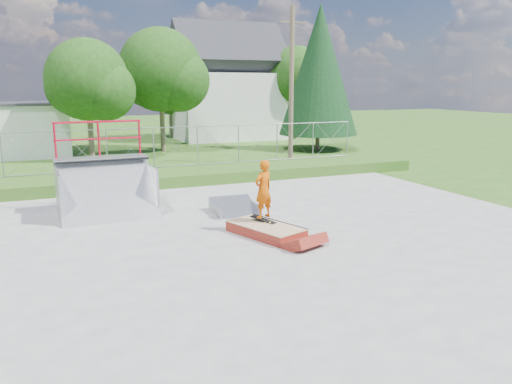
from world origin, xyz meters
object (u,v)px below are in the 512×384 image
grind_box (266,231)px  flat_bank_ramp (235,207)px  skater (263,192)px  quarter_pipe (106,170)px

grind_box → flat_bank_ramp: 2.69m
skater → grind_box: bearing=55.9°
grind_box → skater: 1.09m
quarter_pipe → skater: (3.82, -3.72, -0.28)m
grind_box → quarter_pipe: quarter_pipe is taller
quarter_pipe → flat_bank_ramp: quarter_pipe is taller
grind_box → quarter_pipe: bearing=112.7°
grind_box → quarter_pipe: (-3.74, 4.07, 1.31)m
grind_box → quarter_pipe: size_ratio=0.83×
grind_box → skater: size_ratio=1.50×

